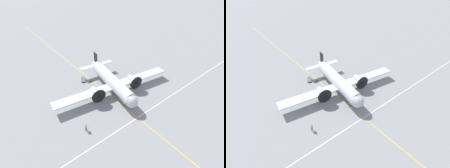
# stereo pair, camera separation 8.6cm
# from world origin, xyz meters

# --- Properties ---
(ground_plane) EXTENTS (300.00, 300.00, 0.00)m
(ground_plane) POSITION_xyz_m (0.00, 0.00, 0.00)
(ground_plane) COLOR gray
(apron_line_eastwest) EXTENTS (120.00, 0.16, 0.01)m
(apron_line_eastwest) POSITION_xyz_m (0.00, 1.56, 0.00)
(apron_line_eastwest) COLOR gold
(apron_line_eastwest) RESTS_ON ground_plane
(apron_line_northsouth) EXTENTS (0.16, 120.00, 0.01)m
(apron_line_northsouth) POSITION_xyz_m (-9.85, 0.00, 0.00)
(apron_line_northsouth) COLOR silver
(apron_line_northsouth) RESTS_ON ground_plane
(airliner_main) EXTENTS (18.30, 27.70, 6.01)m
(airliner_main) POSITION_xyz_m (-0.44, 0.07, 2.59)
(airliner_main) COLOR silver
(airliner_main) RESTS_ON ground_plane
(crew_foreground) EXTENTS (0.28, 0.56, 1.69)m
(crew_foreground) POSITION_xyz_m (-6.25, 10.89, 1.04)
(crew_foreground) COLOR #473D2D
(crew_foreground) RESTS_ON ground_plane
(suitcase_near_door) EXTENTS (0.38, 0.17, 0.47)m
(suitcase_near_door) POSITION_xyz_m (5.81, 2.38, 0.22)
(suitcase_near_door) COLOR #47331E
(suitcase_near_door) RESTS_ON ground_plane
(suitcase_upright_spare) EXTENTS (0.38, 0.18, 0.66)m
(suitcase_upright_spare) POSITION_xyz_m (5.97, 1.85, 0.31)
(suitcase_upright_spare) COLOR brown
(suitcase_upright_spare) RESTS_ON ground_plane
(baggage_cart) EXTENTS (2.18, 1.80, 0.56)m
(baggage_cart) POSITION_xyz_m (7.50, 3.17, 0.27)
(baggage_cart) COLOR #56565B
(baggage_cart) RESTS_ON ground_plane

